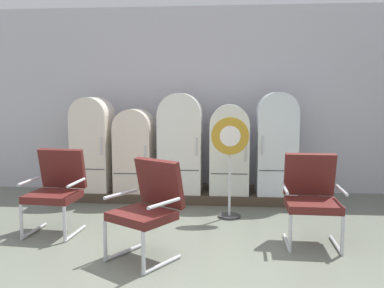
% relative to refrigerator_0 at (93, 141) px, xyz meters
% --- Properties ---
extents(ground, '(12.00, 10.00, 0.05)m').
position_rel_refrigerator_0_xyz_m(ground, '(1.51, -2.90, -1.00)').
color(ground, slate).
extents(back_wall, '(11.76, 0.12, 3.27)m').
position_rel_refrigerator_0_xyz_m(back_wall, '(1.51, 0.76, 0.68)').
color(back_wall, silver).
rests_on(back_wall, ground).
extents(display_plinth, '(4.32, 0.95, 0.15)m').
position_rel_refrigerator_0_xyz_m(display_plinth, '(1.51, 0.12, -0.90)').
color(display_plinth, '#45382A').
rests_on(display_plinth, ground).
extents(refrigerator_0, '(0.60, 0.66, 1.55)m').
position_rel_refrigerator_0_xyz_m(refrigerator_0, '(0.00, 0.00, 0.00)').
color(refrigerator_0, silver).
rests_on(refrigerator_0, display_plinth).
extents(refrigerator_1, '(0.60, 0.63, 1.36)m').
position_rel_refrigerator_0_xyz_m(refrigerator_1, '(0.70, -0.01, -0.11)').
color(refrigerator_1, beige).
rests_on(refrigerator_1, display_plinth).
extents(refrigerator_2, '(0.69, 0.70, 1.61)m').
position_rel_refrigerator_0_xyz_m(refrigerator_2, '(1.47, 0.02, 0.03)').
color(refrigerator_2, white).
rests_on(refrigerator_2, display_plinth).
extents(refrigerator_3, '(0.62, 0.70, 1.43)m').
position_rel_refrigerator_0_xyz_m(refrigerator_3, '(2.26, 0.02, -0.07)').
color(refrigerator_3, white).
rests_on(refrigerator_3, display_plinth).
extents(refrigerator_4, '(0.62, 0.62, 1.63)m').
position_rel_refrigerator_0_xyz_m(refrigerator_4, '(3.01, -0.02, 0.04)').
color(refrigerator_4, white).
rests_on(refrigerator_4, display_plinth).
extents(armchair_left, '(0.70, 0.69, 1.04)m').
position_rel_refrigerator_0_xyz_m(armchair_left, '(0.08, -1.72, -0.39)').
color(armchair_left, silver).
rests_on(armchair_left, ground).
extents(armchair_right, '(0.68, 0.66, 1.04)m').
position_rel_refrigerator_0_xyz_m(armchair_right, '(3.21, -1.87, -0.39)').
color(armchair_right, silver).
rests_on(armchair_right, ground).
extents(armchair_center, '(0.85, 0.86, 1.04)m').
position_rel_refrigerator_0_xyz_m(armchair_center, '(1.40, -2.46, -0.39)').
color(armchair_center, silver).
rests_on(armchair_center, ground).
extents(sign_stand, '(0.52, 0.32, 1.43)m').
position_rel_refrigerator_0_xyz_m(sign_stand, '(2.27, -0.95, -0.23)').
color(sign_stand, '#2D2D30').
rests_on(sign_stand, ground).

